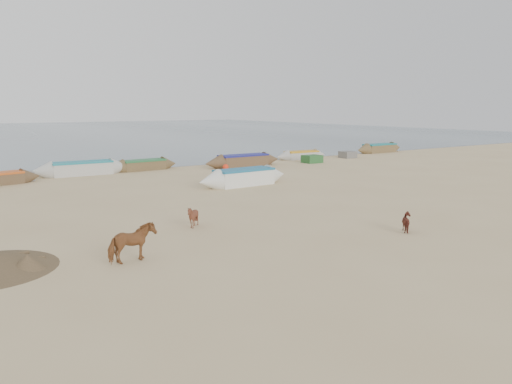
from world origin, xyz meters
TOP-DOWN VIEW (x-y plane):
  - ground at (0.00, 0.00)m, footprint 140.00×140.00m
  - sea at (0.00, 82.00)m, footprint 160.00×160.00m
  - cow_adult at (-6.94, 0.38)m, footprint 1.49×0.80m
  - calf_front at (-3.41, 3.34)m, footprint 0.83×0.75m
  - calf_right at (3.10, -1.79)m, footprint 0.78×0.86m
  - near_canoe at (3.93, 11.23)m, footprint 6.30×1.69m
  - waterline_canoes at (0.21, 20.68)m, footprint 60.76×4.11m
  - beach_clutter at (3.56, 19.38)m, footprint 44.31×3.40m

SIDE VIEW (x-z plane):
  - ground at x=0.00m, z-range 0.00..0.00m
  - sea at x=0.00m, z-range 0.01..0.01m
  - beach_clutter at x=3.56m, z-range -0.02..0.62m
  - calf_right at x=3.10m, z-range 0.00..0.73m
  - waterline_canoes at x=0.21m, z-range -0.04..0.91m
  - calf_front at x=-3.41m, z-range 0.00..0.88m
  - near_canoe at x=3.93m, z-range 0.00..1.01m
  - cow_adult at x=-6.94m, z-range 0.00..1.21m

